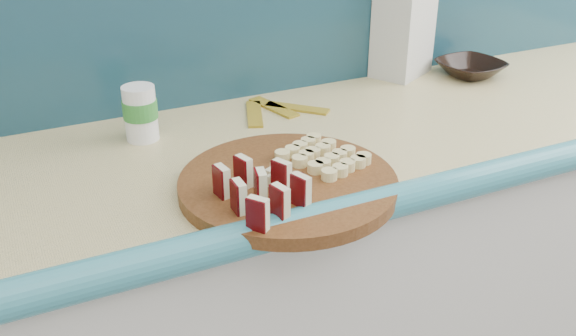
# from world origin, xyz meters

# --- Properties ---
(kitchen_counter) EXTENTS (2.20, 0.63, 0.91)m
(kitchen_counter) POSITION_xyz_m (0.10, 1.50, 0.46)
(kitchen_counter) COLOR silver
(kitchen_counter) RESTS_ON ground
(cutting_board) EXTENTS (0.50, 0.50, 0.02)m
(cutting_board) POSITION_xyz_m (-0.12, 1.31, 0.92)
(cutting_board) COLOR #45230E
(cutting_board) RESTS_ON kitchen_counter
(apple_wedges) EXTENTS (0.13, 0.17, 0.05)m
(apple_wedges) POSITION_xyz_m (-0.20, 1.25, 0.96)
(apple_wedges) COLOR beige
(apple_wedges) RESTS_ON cutting_board
(apple_chunks) EXTENTS (0.05, 0.06, 0.02)m
(apple_chunks) POSITION_xyz_m (-0.14, 1.30, 0.94)
(apple_chunks) COLOR beige
(apple_chunks) RESTS_ON cutting_board
(banana_slices) EXTENTS (0.16, 0.17, 0.02)m
(banana_slices) POSITION_xyz_m (-0.03, 1.35, 0.94)
(banana_slices) COLOR beige
(banana_slices) RESTS_ON cutting_board
(brown_bowl) EXTENTS (0.18, 0.18, 0.04)m
(brown_bowl) POSITION_xyz_m (0.58, 1.67, 0.93)
(brown_bowl) COLOR black
(brown_bowl) RESTS_ON kitchen_counter
(flour_bag) EXTENTS (0.19, 0.17, 0.26)m
(flour_bag) POSITION_xyz_m (0.42, 1.76, 1.04)
(flour_bag) COLOR silver
(flour_bag) RESTS_ON kitchen_counter
(canister) EXTENTS (0.07, 0.07, 0.11)m
(canister) POSITION_xyz_m (-0.30, 1.64, 0.97)
(canister) COLOR white
(canister) RESTS_ON kitchen_counter
(banana_peel) EXTENTS (0.21, 0.17, 0.01)m
(banana_peel) POSITION_xyz_m (0.01, 1.66, 0.91)
(banana_peel) COLOR gold
(banana_peel) RESTS_ON kitchen_counter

